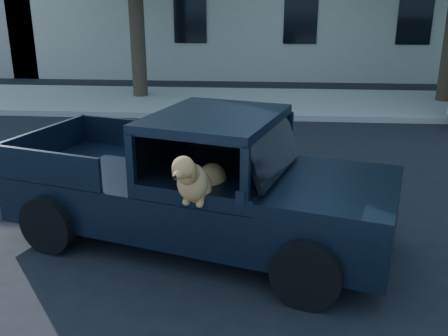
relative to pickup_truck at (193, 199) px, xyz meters
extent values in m
plane|color=black|center=(1.06, -0.45, -0.57)|extent=(120.00, 120.00, 0.00)
cube|color=gray|center=(1.06, 8.75, -0.50)|extent=(60.00, 4.00, 0.15)
cylinder|color=#332619|center=(-2.94, 9.15, 1.63)|extent=(0.44, 0.44, 4.40)
cube|color=black|center=(0.08, 0.00, 0.00)|extent=(5.04, 3.09, 0.60)
cube|color=black|center=(1.69, -0.48, 0.37)|extent=(1.82, 2.13, 0.15)
cube|color=black|center=(0.30, -0.07, 1.06)|extent=(1.85, 2.07, 0.11)
cube|color=black|center=(1.00, -0.28, 0.74)|extent=(0.67, 1.56, 0.51)
cube|color=black|center=(0.35, -0.51, 0.17)|extent=(0.62, 0.62, 0.34)
cube|color=black|center=(0.67, -1.36, 0.59)|extent=(0.10, 0.07, 0.15)
camera|label=1|loc=(0.88, -5.77, 2.40)|focal=40.00mm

